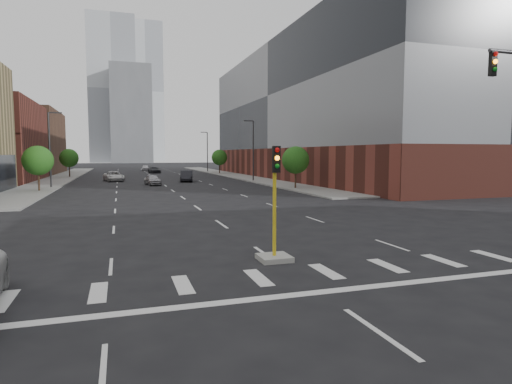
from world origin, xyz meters
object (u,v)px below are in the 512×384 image
car_distant (145,168)px  median_traffic_signal (275,236)px  car_near_left (153,180)px  car_deep_right (154,170)px  car_far_left (114,176)px  car_mid_right (187,176)px

car_distant → median_traffic_signal: bearing=-90.1°
median_traffic_signal → car_near_left: bearing=92.0°
median_traffic_signal → car_deep_right: (1.50, 79.30, -0.29)m
car_near_left → car_far_left: 11.42m
car_mid_right → car_deep_right: 30.82m
car_distant → car_deep_right: bearing=-85.6°
median_traffic_signal → car_near_left: 42.61m
median_traffic_signal → car_mid_right: (3.88, 48.57, -0.14)m
car_near_left → car_deep_right: size_ratio=0.87×
median_traffic_signal → car_deep_right: bearing=88.9°
car_near_left → car_far_left: car_far_left is taller
car_far_left → median_traffic_signal: bearing=-93.0°
car_mid_right → car_far_left: (-10.37, 4.28, -0.09)m
car_deep_right → car_distant: size_ratio=1.14×
car_near_left → car_distant: 51.11m
car_far_left → car_distant: bearing=70.4°
car_near_left → car_distant: bearing=79.5°
median_traffic_signal → car_distant: 93.66m
car_far_left → car_distant: (6.94, 40.81, -0.03)m
car_far_left → car_deep_right: car_far_left is taller
car_far_left → car_deep_right: bearing=63.2°
median_traffic_signal → car_far_left: 53.25m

